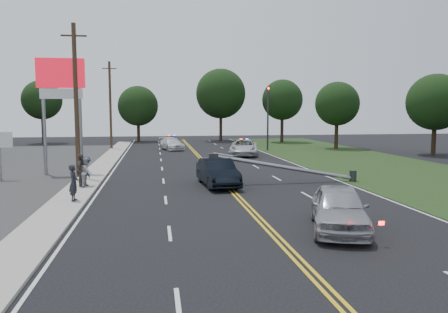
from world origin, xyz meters
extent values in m
plane|color=black|center=(0.00, 0.00, 0.00)|extent=(120.00, 120.00, 0.00)
cube|color=#A09B90|center=(-8.40, 10.00, 0.06)|extent=(1.80, 70.00, 0.12)
cube|color=black|center=(13.50, 10.00, 0.01)|extent=(12.00, 80.00, 0.01)
cube|color=gold|center=(0.00, 10.00, 0.01)|extent=(0.36, 80.00, 0.00)
cylinder|color=gray|center=(-11.70, 14.00, 3.50)|extent=(0.24, 0.24, 7.00)
cylinder|color=gray|center=(-9.30, 14.00, 3.50)|extent=(0.24, 0.24, 7.00)
cube|color=#B30B1B|center=(-10.50, 14.00, 7.00)|extent=(3.20, 0.35, 2.00)
cube|color=white|center=(-10.50, 14.00, 5.60)|extent=(2.80, 0.30, 0.70)
cylinder|color=gray|center=(-14.00, 12.00, 1.40)|extent=(0.14, 0.14, 2.80)
cylinder|color=#2D2D30|center=(8.30, 30.00, 3.50)|extent=(0.20, 0.20, 7.00)
cube|color=#2D2D30|center=(8.30, 30.00, 6.60)|extent=(0.28, 0.28, 0.90)
sphere|color=#FF0C07|center=(8.30, 29.84, 6.90)|extent=(0.22, 0.22, 0.22)
cylinder|color=#2D2D30|center=(8.10, 8.00, 0.35)|extent=(0.44, 0.44, 0.70)
cylinder|color=gray|center=(3.67, 8.00, 0.98)|extent=(8.90, 0.24, 1.80)
cube|color=#2D2D30|center=(-0.76, 8.00, 1.76)|extent=(0.55, 0.32, 0.30)
cylinder|color=#382619|center=(-9.20, 12.00, 5.00)|extent=(0.28, 0.28, 10.00)
cube|color=#382619|center=(-9.20, 12.00, 9.20)|extent=(1.60, 0.10, 0.10)
cylinder|color=#382619|center=(-9.20, 34.00, 5.00)|extent=(0.28, 0.28, 10.00)
cube|color=#382619|center=(-9.20, 34.00, 9.20)|extent=(1.60, 0.10, 0.10)
cylinder|color=black|center=(-19.25, 44.91, 1.71)|extent=(0.44, 0.44, 3.43)
sphere|color=black|center=(-19.25, 44.91, 5.90)|extent=(5.30, 5.30, 5.30)
cylinder|color=black|center=(-6.57, 46.43, 1.49)|extent=(0.44, 0.44, 2.98)
sphere|color=black|center=(-6.57, 46.43, 5.13)|extent=(5.72, 5.72, 5.72)
cylinder|color=black|center=(5.38, 46.08, 2.01)|extent=(0.44, 0.44, 4.02)
sphere|color=black|center=(5.38, 46.08, 6.92)|extent=(7.26, 7.26, 7.26)
cylinder|color=black|center=(13.49, 41.95, 1.73)|extent=(0.44, 0.44, 3.46)
sphere|color=black|center=(13.49, 41.95, 5.96)|extent=(5.68, 5.68, 5.68)
cylinder|color=black|center=(16.81, 30.85, 1.52)|extent=(0.44, 0.44, 3.05)
sphere|color=black|center=(16.81, 30.85, 5.25)|extent=(5.11, 5.11, 5.11)
cylinder|color=black|center=(23.34, 22.15, 1.54)|extent=(0.44, 0.44, 3.07)
sphere|color=black|center=(23.34, 22.15, 5.29)|extent=(5.59, 5.59, 5.59)
imported|color=black|center=(-0.55, 7.71, 0.81)|extent=(2.15, 5.07, 1.63)
imported|color=#A3A4AB|center=(2.56, -2.51, 0.83)|extent=(3.42, 5.25, 1.66)
imported|color=silver|center=(4.52, 24.75, 0.79)|extent=(3.82, 6.12, 1.58)
imported|color=silver|center=(-2.35, 32.30, 0.69)|extent=(3.11, 5.08, 1.38)
imported|color=#222128|center=(-8.07, 3.96, 1.00)|extent=(0.44, 0.65, 1.76)
imported|color=#A6A6AA|center=(-8.09, 8.07, 0.95)|extent=(0.69, 0.85, 1.67)
imported|color=#18243D|center=(-8.14, 8.34, 0.97)|extent=(0.98, 1.25, 1.69)
imported|color=#4E443E|center=(-8.39, 8.06, 1.05)|extent=(0.65, 1.16, 1.86)
camera|label=1|loc=(-4.15, -17.58, 4.44)|focal=35.00mm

